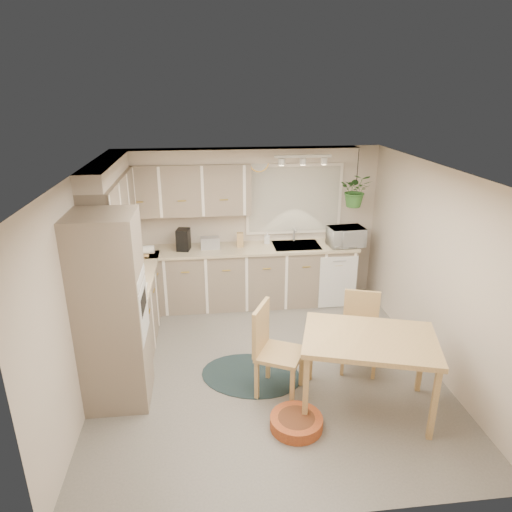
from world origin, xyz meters
name	(u,v)px	position (x,y,z in m)	size (l,w,h in m)	color
floor	(267,367)	(0.00, 0.00, 0.00)	(4.20, 4.20, 0.00)	slate
ceiling	(269,171)	(0.00, 0.00, 2.40)	(4.20, 4.20, 0.00)	white
wall_back	(249,225)	(0.00, 2.10, 1.20)	(4.00, 0.04, 2.40)	beige
wall_front	(309,393)	(0.00, -2.10, 1.20)	(4.00, 0.04, 2.40)	beige
wall_left	(86,286)	(-2.00, 0.00, 1.20)	(0.04, 4.20, 2.40)	beige
wall_right	(435,270)	(2.00, 0.00, 1.20)	(0.04, 4.20, 2.40)	beige
base_cab_left	(132,309)	(-1.70, 0.88, 0.45)	(0.60, 1.85, 0.90)	gray
base_cab_back	(239,277)	(-0.20, 1.80, 0.45)	(3.60, 0.60, 0.90)	gray
counter_left	(129,277)	(-1.69, 0.88, 0.92)	(0.64, 1.89, 0.04)	tan
counter_back	(238,249)	(-0.20, 1.79, 0.92)	(3.64, 0.64, 0.04)	tan
oven_stack	(112,312)	(-1.68, -0.38, 1.05)	(0.65, 0.65, 2.10)	gray
wall_oven_face	(143,311)	(-1.35, -0.38, 1.05)	(0.02, 0.56, 0.58)	silver
upper_cab_left	(112,207)	(-1.82, 1.00, 1.83)	(0.35, 2.00, 0.75)	gray
upper_cab_back	(182,190)	(-1.00, 1.93, 1.83)	(2.00, 0.35, 0.75)	gray
soffit_left	(106,169)	(-1.85, 1.00, 2.30)	(0.30, 2.00, 0.20)	beige
soffit_back	(236,155)	(-0.20, 1.95, 2.30)	(3.60, 0.30, 0.20)	beige
cooktop	(123,294)	(-1.68, 0.30, 0.94)	(0.52, 0.58, 0.02)	silver
range_hood	(117,258)	(-1.70, 0.30, 1.40)	(0.40, 0.60, 0.14)	silver
window_blinds	(294,199)	(0.70, 2.07, 1.60)	(1.40, 0.02, 1.00)	beige
window_frame	(294,199)	(0.70, 2.08, 1.60)	(1.50, 0.02, 1.10)	white
sink	(296,248)	(0.70, 1.80, 0.90)	(0.70, 0.48, 0.10)	#AEAFB6
dishwasher_front	(338,282)	(1.30, 1.49, 0.42)	(0.58, 0.01, 0.83)	silver
track_light_bar	(303,156)	(0.70, 1.55, 2.33)	(0.80, 0.04, 0.04)	silver
wall_clock	(259,162)	(0.15, 2.07, 2.18)	(0.30, 0.30, 0.03)	gold
dining_table	(367,372)	(0.94, -0.82, 0.42)	(1.34, 0.89, 0.84)	tan
chair_left	(280,351)	(0.07, -0.48, 0.52)	(0.49, 0.49, 1.04)	tan
chair_back	(360,334)	(1.09, -0.13, 0.47)	(0.44, 0.44, 0.95)	tan
braided_rug	(251,375)	(-0.21, -0.14, 0.01)	(1.19, 0.90, 0.01)	black
pet_bed	(296,422)	(0.15, -1.07, 0.06)	(0.53, 0.53, 0.12)	#B55524
microwave	(346,235)	(1.44, 1.70, 1.12)	(0.53, 0.29, 0.36)	silver
soap_bottle	(267,241)	(0.26, 1.95, 0.98)	(0.08, 0.19, 0.09)	silver
hanging_plant	(356,194)	(1.54, 1.70, 1.74)	(0.45, 0.50, 0.39)	#316528
coffee_maker	(183,240)	(-1.01, 1.80, 1.10)	(0.18, 0.22, 0.32)	black
toaster	(210,243)	(-0.62, 1.82, 1.03)	(0.28, 0.16, 0.17)	#AEAFB6
knife_block	(240,240)	(-0.16, 1.85, 1.05)	(0.10, 0.10, 0.22)	tan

